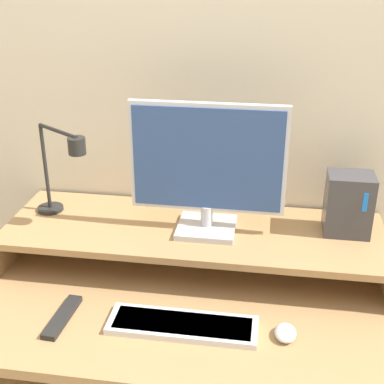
# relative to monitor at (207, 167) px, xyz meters

# --- Properties ---
(wall_back) EXTENTS (6.00, 0.05, 2.50)m
(wall_back) POSITION_rel_monitor_xyz_m (-0.04, 0.23, 0.16)
(wall_back) COLOR beige
(wall_back) RESTS_ON ground_plane
(desk) EXTENTS (1.17, 0.73, 0.75)m
(desk) POSITION_rel_monitor_xyz_m (-0.04, -0.17, -0.56)
(desk) COLOR #A87F51
(desk) RESTS_ON ground_plane
(monitor_shelf) EXTENTS (1.17, 0.38, 0.12)m
(monitor_shelf) POSITION_rel_monitor_xyz_m (-0.04, 0.01, -0.23)
(monitor_shelf) COLOR #A87F51
(monitor_shelf) RESTS_ON desk
(monitor) EXTENTS (0.46, 0.17, 0.40)m
(monitor) POSITION_rel_monitor_xyz_m (0.00, 0.00, 0.00)
(monitor) COLOR #BCBCC1
(monitor) RESTS_ON monitor_shelf
(desk_lamp) EXTENTS (0.22, 0.17, 0.30)m
(desk_lamp) POSITION_rel_monitor_xyz_m (-0.45, 0.00, -0.03)
(desk_lamp) COLOR black
(desk_lamp) RESTS_ON monitor_shelf
(router_dock) EXTENTS (0.14, 0.11, 0.19)m
(router_dock) POSITION_rel_monitor_xyz_m (0.42, 0.05, -0.11)
(router_dock) COLOR #3D3D42
(router_dock) RESTS_ON monitor_shelf
(keyboard) EXTENTS (0.39, 0.12, 0.02)m
(keyboard) POSITION_rel_monitor_xyz_m (-0.02, -0.32, -0.32)
(keyboard) COLOR silver
(keyboard) RESTS_ON desk
(mouse) EXTENTS (0.06, 0.08, 0.03)m
(mouse) POSITION_rel_monitor_xyz_m (0.25, -0.32, -0.32)
(mouse) COLOR silver
(mouse) RESTS_ON desk
(remote_control) EXTENTS (0.05, 0.18, 0.02)m
(remote_control) POSITION_rel_monitor_xyz_m (-0.35, -0.33, -0.32)
(remote_control) COLOR black
(remote_control) RESTS_ON desk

